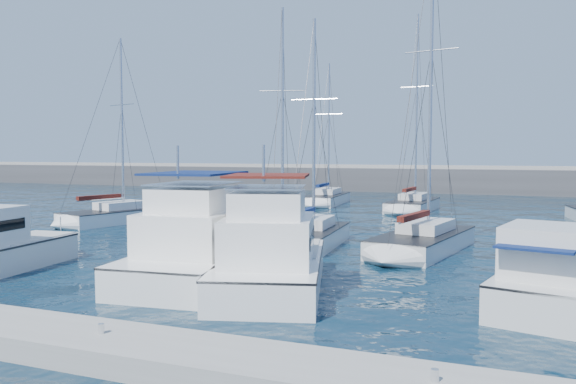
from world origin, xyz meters
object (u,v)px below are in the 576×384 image
(sailboat_mid_b, at_px, (281,230))
(sailboat_mid_c, at_px, (310,236))
(sailboat_back_b, at_px, (413,205))
(sailboat_mid_a, at_px, (115,216))
(motor_yacht_stbd_inner, at_px, (271,260))
(motor_yacht_stbd_outer, at_px, (547,282))
(sailboat_mid_d, at_px, (423,241))
(motor_yacht_port_inner, at_px, (207,249))
(sailboat_back_a, at_px, (326,199))

(sailboat_mid_b, relative_size, sailboat_mid_c, 1.10)
(sailboat_mid_b, relative_size, sailboat_back_b, 0.80)
(sailboat_mid_a, bearing_deg, motor_yacht_stbd_inner, -22.22)
(sailboat_mid_c, distance_m, sailboat_back_b, 20.75)
(sailboat_mid_a, bearing_deg, motor_yacht_stbd_outer, -10.35)
(sailboat_mid_d, relative_size, sailboat_back_b, 0.95)
(motor_yacht_stbd_inner, bearing_deg, sailboat_mid_d, 52.64)
(sailboat_back_b, bearing_deg, motor_yacht_stbd_outer, -69.17)
(sailboat_mid_a, distance_m, sailboat_mid_b, 14.17)
(motor_yacht_stbd_inner, bearing_deg, sailboat_mid_a, 125.67)
(motor_yacht_port_inner, relative_size, sailboat_mid_a, 0.81)
(motor_yacht_port_inner, bearing_deg, sailboat_back_a, 93.09)
(motor_yacht_stbd_outer, bearing_deg, motor_yacht_stbd_inner, -161.74)
(sailboat_mid_b, distance_m, sailboat_mid_d, 8.42)
(motor_yacht_stbd_outer, xyz_separation_m, sailboat_back_a, (-17.76, 33.38, -0.43))
(motor_yacht_stbd_outer, relative_size, sailboat_mid_b, 0.46)
(sailboat_mid_c, height_order, sailboat_back_a, sailboat_back_a)
(sailboat_mid_d, distance_m, sailboat_back_b, 20.43)
(motor_yacht_stbd_outer, bearing_deg, motor_yacht_port_inner, -169.01)
(sailboat_mid_b, height_order, sailboat_back_a, sailboat_back_a)
(sailboat_mid_c, xyz_separation_m, sailboat_back_a, (-6.66, 24.22, -0.00))
(motor_yacht_stbd_outer, height_order, sailboat_mid_a, sailboat_mid_a)
(motor_yacht_stbd_outer, distance_m, sailboat_back_b, 31.05)
(motor_yacht_port_inner, distance_m, sailboat_back_a, 33.25)
(sailboat_mid_a, bearing_deg, sailboat_mid_d, 6.08)
(sailboat_mid_b, bearing_deg, sailboat_mid_d, -24.24)
(sailboat_mid_c, distance_m, sailboat_back_a, 25.12)
(sailboat_back_a, bearing_deg, sailboat_mid_a, -119.14)
(motor_yacht_stbd_inner, xyz_separation_m, sailboat_mid_d, (4.03, 10.45, -0.59))
(sailboat_mid_c, height_order, sailboat_back_b, sailboat_back_b)
(sailboat_mid_b, distance_m, sailboat_back_b, 19.50)
(motor_yacht_port_inner, height_order, sailboat_mid_d, sailboat_mid_d)
(motor_yacht_stbd_inner, relative_size, sailboat_back_b, 0.52)
(motor_yacht_port_inner, relative_size, motor_yacht_stbd_inner, 1.22)
(motor_yacht_stbd_outer, xyz_separation_m, sailboat_mid_b, (-13.51, 10.86, -0.44))
(sailboat_back_b, bearing_deg, sailboat_back_a, 162.62)
(motor_yacht_stbd_inner, relative_size, sailboat_mid_a, 0.67)
(motor_yacht_stbd_outer, distance_m, sailboat_mid_d, 10.97)
(motor_yacht_stbd_inner, bearing_deg, sailboat_mid_b, 94.05)
(sailboat_mid_d, bearing_deg, sailboat_mid_b, -176.94)
(motor_yacht_stbd_inner, xyz_separation_m, sailboat_mid_b, (-4.31, 11.64, -0.63))
(motor_yacht_stbd_inner, bearing_deg, sailboat_back_a, 87.82)
(motor_yacht_stbd_outer, xyz_separation_m, sailboat_mid_c, (-11.10, 9.16, -0.43))
(motor_yacht_port_inner, height_order, motor_yacht_stbd_outer, motor_yacht_port_inner)
(sailboat_mid_d, bearing_deg, motor_yacht_stbd_outer, -50.65)
(sailboat_mid_a, xyz_separation_m, sailboat_back_a, (9.66, 19.88, -0.00))
(sailboat_mid_a, distance_m, sailboat_back_b, 24.76)
(sailboat_mid_d, bearing_deg, sailboat_mid_c, -163.91)
(sailboat_back_a, height_order, sailboat_back_b, sailboat_back_b)
(sailboat_mid_a, distance_m, sailboat_mid_d, 22.58)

